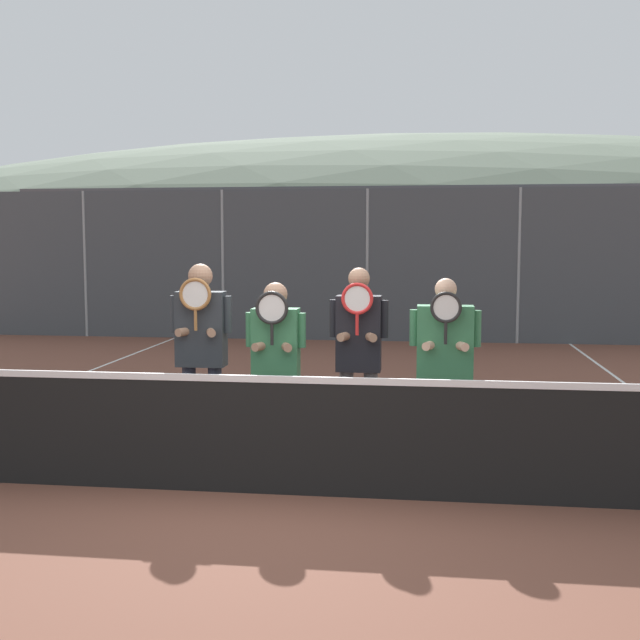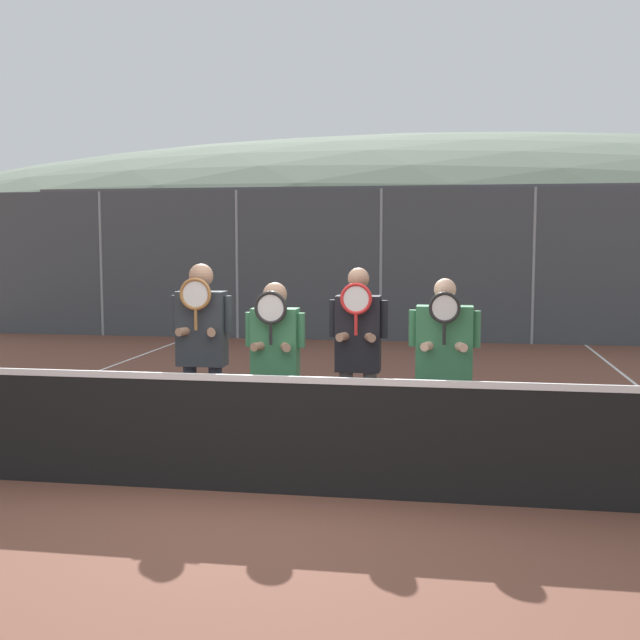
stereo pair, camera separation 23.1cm
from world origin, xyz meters
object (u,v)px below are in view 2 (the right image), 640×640
player_leftmost (202,342)px  car_left_of_center (354,288)px  car_far_left (152,285)px  car_center (575,289)px  player_center_right (358,351)px  player_rightmost (444,358)px  player_center_left (275,357)px

player_leftmost → car_left_of_center: (-0.04, 12.32, -0.21)m
car_far_left → car_center: (10.47, 0.53, -0.01)m
player_center_right → car_left_of_center: bearing=97.1°
player_rightmost → car_far_left: size_ratio=0.43×
player_leftmost → player_center_right: (1.49, -0.00, -0.05)m
player_center_right → car_far_left: bearing=118.8°
player_center_left → player_rightmost: size_ratio=0.97×
player_rightmost → car_center: 13.15m
player_center_right → car_center: size_ratio=0.42×
player_center_right → car_left_of_center: player_center_right is taller
player_center_left → car_far_left: bearing=115.8°
car_far_left → car_center: bearing=2.9°
player_leftmost → car_center: 13.76m
car_far_left → car_center: car_far_left is taller
player_leftmost → player_rightmost: bearing=-2.3°
player_leftmost → player_center_left: player_leftmost is taller
player_rightmost → car_left_of_center: (-2.31, 12.41, -0.12)m
car_left_of_center → player_center_left: bearing=-86.4°
player_center_left → player_center_right: bearing=9.6°
car_center → player_center_right: bearing=-106.5°
player_center_right → car_left_of_center: 12.42m
car_center → player_rightmost: bearing=-103.1°
car_center → player_center_left: bearing=-109.4°
player_center_right → car_left_of_center: size_ratio=0.41×
player_leftmost → player_rightmost: (2.28, -0.09, -0.08)m
car_left_of_center → car_center: (5.30, 0.40, 0.02)m
car_center → player_leftmost: bearing=-112.5°
player_rightmost → car_center: size_ratio=0.40×
player_rightmost → car_left_of_center: car_left_of_center is taller
player_leftmost → player_center_left: 0.76m
player_rightmost → player_center_left: bearing=-178.7°
player_center_right → car_far_left: (-6.70, 12.18, -0.12)m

